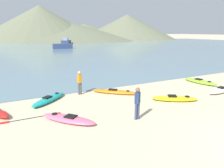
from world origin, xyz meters
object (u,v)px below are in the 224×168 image
(kayak_on_sand_3, at_px, (200,81))
(kayak_on_sand_1, at_px, (68,119))
(kayak_on_sand_6, at_px, (174,98))
(person_near_foreground, at_px, (137,101))
(moored_boat_2, at_px, (62,46))
(loose_paddle, at_px, (31,118))
(moored_boat_0, at_px, (66,42))
(person_near_waterline, at_px, (80,81))
(kayak_on_sand_5, at_px, (222,90))
(kayak_on_sand_4, at_px, (49,99))
(kayak_on_sand_0, at_px, (115,92))

(kayak_on_sand_3, bearing_deg, kayak_on_sand_1, -168.51)
(kayak_on_sand_6, height_order, person_near_foreground, person_near_foreground)
(kayak_on_sand_6, xyz_separation_m, moored_boat_2, (4.85, 40.35, 0.45))
(kayak_on_sand_3, relative_size, loose_paddle, 1.04)
(moored_boat_0, relative_size, loose_paddle, 1.82)
(kayak_on_sand_6, bearing_deg, loose_paddle, 171.18)
(kayak_on_sand_1, distance_m, person_near_waterline, 4.40)
(kayak_on_sand_5, height_order, loose_paddle, kayak_on_sand_5)
(kayak_on_sand_5, relative_size, loose_paddle, 1.05)
(kayak_on_sand_5, bearing_deg, person_near_waterline, 154.67)
(person_near_foreground, bearing_deg, kayak_on_sand_1, 156.59)
(kayak_on_sand_3, distance_m, moored_boat_2, 38.04)
(kayak_on_sand_5, bearing_deg, kayak_on_sand_4, 161.92)
(kayak_on_sand_1, bearing_deg, kayak_on_sand_0, 35.94)
(person_near_foreground, bearing_deg, moored_boat_2, 78.62)
(moored_boat_0, bearing_deg, kayak_on_sand_6, -100.52)
(kayak_on_sand_3, bearing_deg, person_near_foreground, -157.16)
(kayak_on_sand_6, xyz_separation_m, person_near_foreground, (-3.51, -1.24, 0.73))
(kayak_on_sand_5, xyz_separation_m, person_near_waterline, (-8.54, 4.04, 0.70))
(kayak_on_sand_1, xyz_separation_m, kayak_on_sand_5, (10.52, -0.18, 0.04))
(kayak_on_sand_0, relative_size, loose_paddle, 0.95)
(kayak_on_sand_0, xyz_separation_m, kayak_on_sand_6, (2.34, -2.96, 0.02))
(kayak_on_sand_1, distance_m, kayak_on_sand_3, 11.54)
(moored_boat_0, bearing_deg, kayak_on_sand_5, -96.35)
(kayak_on_sand_0, height_order, kayak_on_sand_3, kayak_on_sand_3)
(kayak_on_sand_4, distance_m, moored_boat_2, 38.75)
(loose_paddle, bearing_deg, person_near_waterline, 37.97)
(person_near_waterline, distance_m, moored_boat_0, 53.82)
(kayak_on_sand_4, distance_m, loose_paddle, 2.47)
(person_near_foreground, height_order, moored_boat_0, moored_boat_0)
(kayak_on_sand_0, bearing_deg, person_near_foreground, -105.64)
(person_near_foreground, xyz_separation_m, person_near_waterline, (-0.90, 5.11, 0.00))
(moored_boat_0, xyz_separation_m, moored_boat_2, (-5.48, -15.28, -0.15))
(kayak_on_sand_4, bearing_deg, person_near_waterline, 15.07)
(kayak_on_sand_4, bearing_deg, moored_boat_2, 72.93)
(kayak_on_sand_0, xyz_separation_m, moored_boat_0, (12.67, 52.68, 0.62))
(kayak_on_sand_3, bearing_deg, moored_boat_2, 90.09)
(person_near_waterline, bearing_deg, kayak_on_sand_0, -23.85)
(kayak_on_sand_3, relative_size, kayak_on_sand_4, 1.12)
(moored_boat_2, bearing_deg, loose_paddle, -107.95)
(kayak_on_sand_0, distance_m, moored_boat_0, 54.19)
(moored_boat_2, bearing_deg, kayak_on_sand_4, -107.07)
(kayak_on_sand_4, bearing_deg, kayak_on_sand_6, -26.88)
(kayak_on_sand_4, relative_size, kayak_on_sand_5, 0.88)
(moored_boat_0, distance_m, loose_paddle, 57.37)
(moored_boat_2, bearing_deg, kayak_on_sand_0, -100.89)
(kayak_on_sand_0, relative_size, kayak_on_sand_3, 0.92)
(moored_boat_2, distance_m, loose_paddle, 41.14)
(kayak_on_sand_1, bearing_deg, moored_boat_2, 74.41)
(kayak_on_sand_4, xyz_separation_m, person_near_foreground, (3.01, -4.54, 0.72))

